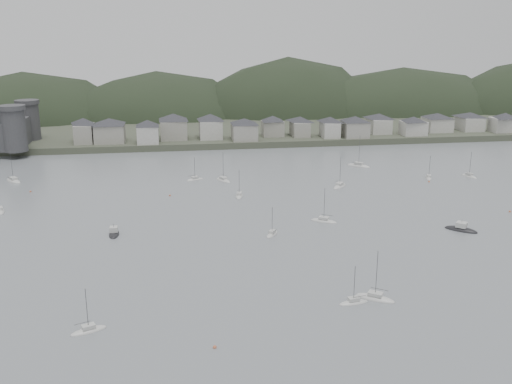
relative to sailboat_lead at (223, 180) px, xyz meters
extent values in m
plane|color=slate|center=(6.52, -112.94, -0.17)|extent=(900.00, 900.00, 0.00)
cube|color=#383D2D|center=(6.52, 182.06, 1.33)|extent=(900.00, 250.00, 3.00)
ellipsoid|color=black|center=(-104.35, 159.00, -10.32)|extent=(138.98, 92.48, 81.13)
ellipsoid|color=black|center=(-25.78, 159.92, -10.14)|extent=(132.08, 90.41, 79.74)
ellipsoid|color=black|center=(57.16, 159.99, -12.85)|extent=(133.88, 88.37, 101.41)
ellipsoid|color=black|center=(132.47, 154.97, -10.49)|extent=(165.81, 81.78, 82.55)
cylinder|color=#38383B|center=(-85.48, 53.06, 11.83)|extent=(10.00, 10.00, 18.00)
cylinder|color=#38383B|center=(-85.48, 81.06, 11.33)|extent=(10.00, 10.00, 17.00)
cube|color=#38383B|center=(-85.48, 67.06, 8.83)|extent=(3.50, 30.00, 12.00)
cube|color=gray|center=(-58.48, 69.02, 7.12)|extent=(8.34, 12.91, 8.59)
pyramid|color=#29292E|center=(-58.48, 69.02, 12.92)|extent=(15.78, 15.78, 3.01)
cube|color=gray|center=(-46.80, 68.38, 7.01)|extent=(13.68, 13.35, 8.36)
pyramid|color=#29292E|center=(-46.80, 68.38, 12.65)|extent=(20.07, 20.07, 2.93)
cube|color=#A5A39B|center=(-29.06, 63.08, 6.86)|extent=(9.78, 10.20, 8.08)
pyramid|color=#29292E|center=(-29.06, 63.08, 12.32)|extent=(14.83, 14.83, 2.83)
cube|color=gray|center=(-17.00, 72.71, 7.37)|extent=(12.59, 13.33, 9.09)
pyramid|color=#29292E|center=(-17.00, 72.71, 13.51)|extent=(19.24, 19.24, 3.18)
cube|color=#A5A39B|center=(0.77, 71.16, 7.26)|extent=(10.74, 12.17, 8.87)
pyramid|color=#29292E|center=(0.77, 71.16, 13.25)|extent=(17.01, 17.01, 3.10)
cube|color=gray|center=(16.44, 64.59, 6.67)|extent=(11.63, 12.09, 7.69)
pyramid|color=#29292E|center=(16.44, 64.59, 11.86)|extent=(17.61, 17.61, 2.69)
cube|color=gray|center=(31.77, 73.25, 6.55)|extent=(10.37, 9.35, 7.44)
pyramid|color=#29292E|center=(31.77, 73.25, 11.57)|extent=(14.65, 14.65, 2.60)
cube|color=gray|center=(45.14, 70.85, 6.44)|extent=(8.24, 12.20, 7.22)
pyramid|color=#29292E|center=(45.14, 70.85, 11.31)|extent=(15.17, 15.17, 2.53)
cube|color=#A5A39B|center=(59.01, 65.61, 6.56)|extent=(8.06, 10.91, 7.46)
pyramid|color=#29292E|center=(59.01, 65.61, 11.59)|extent=(14.08, 14.08, 2.61)
cube|color=gray|center=(71.33, 64.12, 6.66)|extent=(11.73, 11.78, 7.66)
pyramid|color=#29292E|center=(71.33, 64.12, 11.83)|extent=(17.46, 17.46, 2.68)
cube|color=#A5A39B|center=(87.15, 73.97, 6.49)|extent=(10.19, 13.02, 7.33)
pyramid|color=#29292E|center=(87.15, 73.97, 11.44)|extent=(17.23, 17.23, 2.57)
cube|color=#A5A39B|center=(102.06, 65.12, 6.26)|extent=(11.70, 9.81, 6.88)
pyramid|color=#29292E|center=(102.06, 65.12, 10.90)|extent=(15.97, 15.97, 2.41)
cube|color=#A5A39B|center=(118.92, 73.97, 6.33)|extent=(12.83, 12.48, 7.00)
pyramid|color=#29292E|center=(118.92, 73.97, 11.05)|extent=(18.79, 18.79, 2.45)
cube|color=#A5A39B|center=(137.25, 74.48, 6.31)|extent=(11.07, 13.50, 6.97)
pyramid|color=#29292E|center=(137.25, 74.48, 11.01)|extent=(18.25, 18.25, 2.44)
cube|color=#A5A39B|center=(152.54, 66.78, 6.49)|extent=(13.75, 9.12, 7.34)
pyramid|color=#29292E|center=(152.54, 66.78, 11.45)|extent=(16.97, 16.97, 2.57)
ellipsoid|color=beige|center=(0.00, 0.00, -0.12)|extent=(6.30, 8.79, 1.70)
cube|color=#B7B8B3|center=(0.00, 0.00, 1.02)|extent=(3.02, 3.50, 0.70)
cylinder|color=#3F3F42|center=(0.00, 0.00, 5.33)|extent=(0.12, 0.12, 10.61)
cylinder|color=#3F3F42|center=(0.70, 1.36, 1.57)|extent=(1.84, 3.44, 0.10)
ellipsoid|color=beige|center=(40.35, -14.65, -0.12)|extent=(7.70, 8.34, 1.72)
cube|color=#B7B8B3|center=(40.35, -14.65, 1.04)|extent=(3.40, 3.52, 0.70)
cylinder|color=#3F3F42|center=(40.35, -14.65, 5.41)|extent=(0.12, 0.12, 10.77)
cylinder|color=#3F3F42|center=(39.34, -13.47, 1.59)|extent=(2.60, 3.01, 0.10)
ellipsoid|color=beige|center=(-76.97, 10.75, -0.12)|extent=(8.15, 9.20, 1.87)
cube|color=#B7B8B3|center=(-76.97, 10.75, 1.11)|extent=(3.65, 3.85, 0.70)
cylinder|color=#3F3F42|center=(-76.97, 10.75, 5.88)|extent=(0.12, 0.12, 11.70)
cylinder|color=#3F3F42|center=(-78.01, 9.43, 1.66)|extent=(2.69, 3.37, 0.10)
ellipsoid|color=beige|center=(77.17, -7.93, -0.12)|extent=(4.44, 7.11, 1.36)
cube|color=#B7B8B3|center=(77.17, -7.93, 0.85)|extent=(2.24, 2.75, 0.70)
cylinder|color=#3F3F42|center=(77.17, -7.93, 4.26)|extent=(0.12, 0.12, 8.48)
cylinder|color=#3F3F42|center=(76.74, -6.79, 1.40)|extent=(1.18, 2.89, 0.10)
ellipsoid|color=beige|center=(-71.97, -26.99, -0.12)|extent=(4.88, 8.01, 1.53)
cube|color=#B7B8B3|center=(-71.97, -26.99, 0.94)|extent=(2.48, 3.08, 0.70)
ellipsoid|color=beige|center=(93.50, -8.02, -0.12)|extent=(4.37, 8.02, 1.53)
cube|color=#B7B8B3|center=(93.50, -8.02, 0.94)|extent=(2.32, 3.02, 0.70)
cylinder|color=#3F3F42|center=(93.50, -8.02, 4.80)|extent=(0.12, 0.12, 9.55)
cylinder|color=#3F3F42|center=(93.14, -9.34, 1.49)|extent=(1.00, 3.34, 0.10)
ellipsoid|color=beige|center=(57.24, 14.91, -0.12)|extent=(9.56, 9.23, 2.01)
cube|color=#B7B8B3|center=(57.24, 14.91, 1.18)|extent=(4.09, 4.03, 0.70)
cylinder|color=#3F3F42|center=(57.24, 14.91, 6.32)|extent=(0.12, 0.12, 12.59)
cylinder|color=#3F3F42|center=(55.91, 13.67, 1.73)|extent=(3.38, 3.17, 0.10)
ellipsoid|color=beige|center=(21.99, -101.98, -0.12)|extent=(8.38, 7.14, 1.68)
cube|color=#B7B8B3|center=(21.99, -101.98, 1.02)|extent=(3.47, 3.23, 0.70)
cylinder|color=#3F3F42|center=(21.99, -101.98, 5.29)|extent=(0.12, 0.12, 10.52)
cylinder|color=#3F3F42|center=(23.21, -101.09, 1.57)|extent=(3.12, 2.32, 0.10)
ellipsoid|color=beige|center=(3.31, -21.53, -0.12)|extent=(3.66, 7.49, 1.44)
cube|color=#B7B8B3|center=(3.31, -21.53, 0.89)|extent=(2.04, 2.77, 0.70)
cylinder|color=#3F3F42|center=(3.31, -21.53, 4.51)|extent=(0.12, 0.12, 8.97)
cylinder|color=#3F3F42|center=(3.05, -20.26, 1.44)|extent=(0.73, 3.19, 0.10)
ellipsoid|color=beige|center=(7.59, -60.28, -0.12)|extent=(5.00, 6.23, 1.23)
cube|color=#B7B8B3|center=(7.59, -60.28, 0.79)|extent=(2.31, 2.54, 0.70)
cylinder|color=#3F3F42|center=(7.59, -60.28, 3.87)|extent=(0.12, 0.12, 7.69)
cylinder|color=#3F3F42|center=(8.19, -61.21, 1.34)|extent=(1.59, 2.38, 0.10)
ellipsoid|color=beige|center=(24.56, -51.52, -0.12)|extent=(8.10, 6.55, 1.60)
cube|color=#B7B8B3|center=(24.56, -51.52, 0.98)|extent=(3.31, 3.01, 0.70)
cylinder|color=#3F3F42|center=(24.56, -51.52, 5.03)|extent=(0.12, 0.12, 10.01)
cylinder|color=#3F3F42|center=(25.76, -50.73, 1.53)|extent=(3.06, 2.07, 0.10)
ellipsoid|color=beige|center=(16.89, -103.20, -0.12)|extent=(6.67, 3.01, 1.29)
cube|color=#B7B8B3|center=(16.89, -103.20, 0.82)|extent=(2.44, 1.74, 0.70)
cylinder|color=#3F3F42|center=(16.89, -103.20, 4.04)|extent=(0.12, 0.12, 8.04)
cylinder|color=#3F3F42|center=(18.03, -103.38, 1.37)|extent=(2.87, 0.54, 0.10)
ellipsoid|color=beige|center=(-10.40, 2.82, -0.12)|extent=(7.13, 4.68, 1.36)
cube|color=#B7B8B3|center=(-10.40, 2.82, 0.86)|extent=(2.78, 2.32, 0.70)
cylinder|color=#3F3F42|center=(-10.40, 2.82, 4.29)|extent=(0.12, 0.12, 8.53)
cylinder|color=#3F3F42|center=(-11.53, 3.30, 1.41)|extent=(2.86, 1.29, 0.10)
ellipsoid|color=beige|center=(-35.54, -106.81, -0.12)|extent=(7.13, 4.66, 1.36)
cube|color=#B7B8B3|center=(-35.54, -106.81, 0.86)|extent=(2.78, 2.31, 0.70)
cylinder|color=#3F3F42|center=(-35.54, -106.81, 4.29)|extent=(0.12, 0.12, 8.52)
cylinder|color=#3F3F42|center=(-36.67, -106.34, 1.41)|extent=(2.87, 1.29, 0.10)
ellipsoid|color=black|center=(60.60, -64.74, -0.12)|extent=(8.95, 8.63, 2.01)
cube|color=#B7B8B3|center=(60.60, -64.74, 1.53)|extent=(3.75, 3.74, 1.40)
cylinder|color=#3F3F42|center=(60.60, -64.74, 2.43)|extent=(0.10, 0.10, 1.20)
ellipsoid|color=black|center=(-35.30, -53.53, -0.12)|extent=(2.87, 7.67, 1.68)
cube|color=#B7B8B3|center=(-35.30, -53.53, 1.36)|extent=(2.17, 2.32, 1.40)
cylinder|color=#3F3F42|center=(-35.30, -53.53, 2.26)|extent=(0.10, 0.10, 1.20)
sphere|color=#B85F3D|center=(-67.60, -5.18, -0.02)|extent=(0.70, 0.70, 0.70)
sphere|color=#B85F3D|center=(83.73, -51.17, -0.02)|extent=(0.70, 0.70, 0.70)
sphere|color=#B85F3D|center=(-12.76, -116.15, -0.02)|extent=(0.70, 0.70, 0.70)
sphere|color=#B85F3D|center=(74.90, -13.15, -0.02)|extent=(0.70, 0.70, 0.70)
sphere|color=#B85F3D|center=(-19.82, -17.36, -0.02)|extent=(0.70, 0.70, 0.70)
camera|label=1|loc=(-19.14, -206.75, 54.15)|focal=40.47mm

